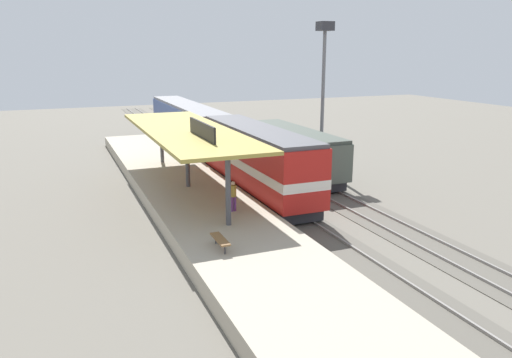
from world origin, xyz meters
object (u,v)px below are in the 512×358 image
(locomotive, at_px, (257,160))
(freight_car, at_px, (294,152))
(passenger_carriage_single, at_px, (188,125))
(person_waiting, at_px, (233,195))
(platform_bench, at_px, (220,239))
(light_mast, at_px, (324,65))

(locomotive, xyz_separation_m, freight_car, (4.60, 3.58, -0.44))
(passenger_carriage_single, distance_m, person_waiting, 23.65)
(freight_car, relative_size, person_waiting, 7.02)
(passenger_carriage_single, height_order, freight_car, passenger_carriage_single)
(locomotive, relative_size, person_waiting, 8.44)
(platform_bench, distance_m, locomotive, 11.91)
(passenger_carriage_single, height_order, light_mast, light_mast)
(platform_bench, relative_size, light_mast, 0.15)
(passenger_carriage_single, bearing_deg, platform_bench, -102.00)
(passenger_carriage_single, xyz_separation_m, light_mast, (7.80, -12.95, 6.08))
(platform_bench, xyz_separation_m, freight_car, (10.60, 13.81, 0.63))
(person_waiting, bearing_deg, passenger_carriage_single, 81.19)
(freight_car, bearing_deg, person_waiting, -132.59)
(locomotive, relative_size, light_mast, 1.23)
(platform_bench, xyz_separation_m, locomotive, (6.00, 10.23, 1.07))
(locomotive, bearing_deg, freight_car, 37.89)
(light_mast, height_order, person_waiting, light_mast)
(freight_car, distance_m, person_waiting, 12.15)
(platform_bench, bearing_deg, person_waiting, 63.94)
(platform_bench, distance_m, freight_car, 17.42)
(platform_bench, bearing_deg, passenger_carriage_single, 78.00)
(freight_car, relative_size, light_mast, 1.03)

